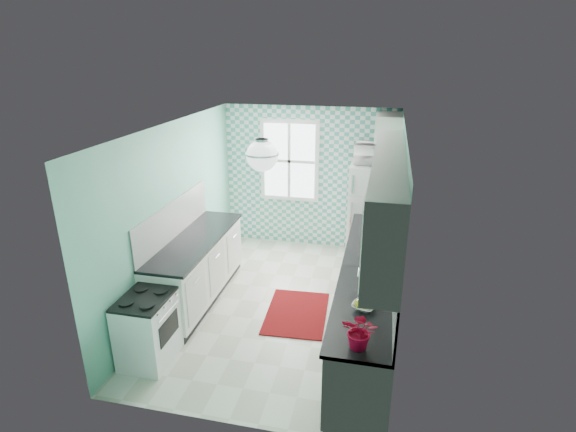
% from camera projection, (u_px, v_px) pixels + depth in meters
% --- Properties ---
extents(floor, '(3.00, 4.40, 0.02)m').
position_uv_depth(floor, '(281.00, 305.00, 6.35)').
color(floor, silver).
rests_on(floor, ground).
extents(ceiling, '(3.00, 4.40, 0.02)m').
position_uv_depth(ceiling, '(280.00, 126.00, 5.47)').
color(ceiling, white).
rests_on(ceiling, wall_back).
extents(wall_back, '(3.00, 0.02, 2.50)m').
position_uv_depth(wall_back, '(309.00, 178.00, 7.93)').
color(wall_back, '#6CBEA3').
rests_on(wall_back, floor).
extents(wall_front, '(3.00, 0.02, 2.50)m').
position_uv_depth(wall_front, '(221.00, 312.00, 3.89)').
color(wall_front, '#6CBEA3').
rests_on(wall_front, floor).
extents(wall_left, '(0.02, 4.40, 2.50)m').
position_uv_depth(wall_left, '(174.00, 214.00, 6.22)').
color(wall_left, '#6CBEA3').
rests_on(wall_left, floor).
extents(wall_right, '(0.02, 4.40, 2.50)m').
position_uv_depth(wall_right, '(398.00, 232.00, 5.60)').
color(wall_right, '#6CBEA3').
rests_on(wall_right, floor).
extents(accent_wall, '(3.00, 0.01, 2.50)m').
position_uv_depth(accent_wall, '(309.00, 178.00, 7.91)').
color(accent_wall, teal).
rests_on(accent_wall, wall_back).
extents(window, '(1.04, 0.05, 1.44)m').
position_uv_depth(window, '(289.00, 161.00, 7.85)').
color(window, white).
rests_on(window, wall_back).
extents(backsplash_right, '(0.02, 3.60, 0.51)m').
position_uv_depth(backsplash_right, '(395.00, 249.00, 5.26)').
color(backsplash_right, white).
rests_on(backsplash_right, wall_right).
extents(backsplash_left, '(0.02, 2.15, 0.51)m').
position_uv_depth(backsplash_left, '(174.00, 219.00, 6.16)').
color(backsplash_left, white).
rests_on(backsplash_left, wall_left).
extents(upper_cabinets_right, '(0.33, 3.20, 0.90)m').
position_uv_depth(upper_cabinets_right, '(387.00, 196.00, 4.86)').
color(upper_cabinets_right, silver).
rests_on(upper_cabinets_right, wall_right).
extents(upper_cabinet_fridge, '(0.40, 0.74, 0.40)m').
position_uv_depth(upper_cabinet_fridge, '(389.00, 127.00, 6.97)').
color(upper_cabinet_fridge, silver).
rests_on(upper_cabinet_fridge, wall_right).
extents(ceiling_light, '(0.34, 0.34, 0.35)m').
position_uv_depth(ceiling_light, '(262.00, 155.00, 4.80)').
color(ceiling_light, silver).
rests_on(ceiling_light, ceiling).
extents(base_cabinets_right, '(0.60, 3.60, 0.90)m').
position_uv_depth(base_cabinets_right, '(367.00, 301.00, 5.58)').
color(base_cabinets_right, white).
rests_on(base_cabinets_right, floor).
extents(countertop_right, '(0.63, 3.60, 0.04)m').
position_uv_depth(countertop_right, '(368.00, 267.00, 5.42)').
color(countertop_right, black).
rests_on(countertop_right, base_cabinets_right).
extents(base_cabinets_left, '(0.60, 2.15, 0.90)m').
position_uv_depth(base_cabinets_left, '(197.00, 270.00, 6.37)').
color(base_cabinets_left, white).
rests_on(base_cabinets_left, floor).
extents(countertop_left, '(0.63, 2.15, 0.04)m').
position_uv_depth(countertop_left, '(196.00, 240.00, 6.20)').
color(countertop_left, black).
rests_on(countertop_left, base_cabinets_left).
extents(fridge, '(0.72, 0.72, 1.65)m').
position_uv_depth(fridge, '(370.00, 212.00, 7.49)').
color(fridge, silver).
rests_on(fridge, floor).
extents(stove, '(0.53, 0.66, 0.79)m').
position_uv_depth(stove, '(148.00, 328.00, 5.10)').
color(stove, white).
rests_on(stove, floor).
extents(sink, '(0.55, 0.46, 0.53)m').
position_uv_depth(sink, '(373.00, 236.00, 6.28)').
color(sink, silver).
rests_on(sink, countertop_right).
extents(rug, '(0.86, 1.19, 0.02)m').
position_uv_depth(rug, '(297.00, 313.00, 6.13)').
color(rug, '#7A0901').
rests_on(rug, floor).
extents(dish_towel, '(0.08, 0.21, 0.33)m').
position_uv_depth(dish_towel, '(347.00, 274.00, 6.19)').
color(dish_towel, '#69AC9E').
rests_on(dish_towel, base_cabinets_right).
extents(fruit_bowl, '(0.30, 0.30, 0.06)m').
position_uv_depth(fruit_bowl, '(364.00, 306.00, 4.50)').
color(fruit_bowl, white).
rests_on(fruit_bowl, countertop_right).
extents(potted_plant, '(0.36, 0.32, 0.34)m').
position_uv_depth(potted_plant, '(361.00, 331.00, 3.87)').
color(potted_plant, red).
rests_on(potted_plant, countertop_right).
extents(soap_bottle, '(0.12, 0.12, 0.21)m').
position_uv_depth(soap_bottle, '(378.00, 218.00, 6.64)').
color(soap_bottle, '#A2B8CC').
rests_on(soap_bottle, countertop_right).
extents(microwave, '(0.63, 0.44, 0.34)m').
position_uv_depth(microwave, '(374.00, 154.00, 7.14)').
color(microwave, white).
rests_on(microwave, fridge).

